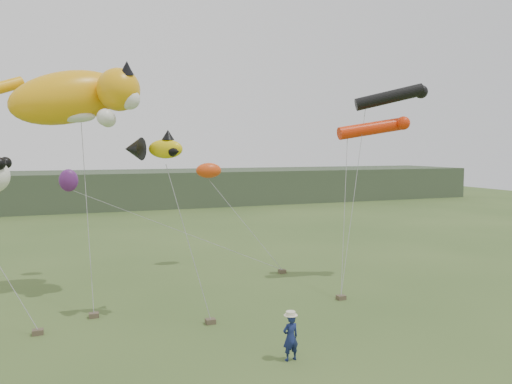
# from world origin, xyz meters

# --- Properties ---
(ground) EXTENTS (120.00, 120.00, 0.00)m
(ground) POSITION_xyz_m (0.00, 0.00, 0.00)
(ground) COLOR #385123
(ground) RESTS_ON ground
(headland) EXTENTS (90.00, 13.00, 4.00)m
(headland) POSITION_xyz_m (-3.11, 44.69, 1.92)
(headland) COLOR #2D3D28
(headland) RESTS_ON ground
(festival_attendant) EXTENTS (0.57, 0.41, 1.48)m
(festival_attendant) POSITION_xyz_m (0.41, -1.10, 0.74)
(festival_attendant) COLOR navy
(festival_attendant) RESTS_ON ground
(sandbag_anchors) EXTENTS (12.65, 6.41, 0.19)m
(sandbag_anchors) POSITION_xyz_m (-0.73, 5.05, 0.10)
(sandbag_anchors) COLOR brown
(sandbag_anchors) RESTS_ON ground
(cat_kite) EXTENTS (6.69, 3.72, 3.34)m
(cat_kite) POSITION_xyz_m (-5.39, 8.70, 8.92)
(cat_kite) COLOR #ECA20E
(cat_kite) RESTS_ON ground
(fish_kite) EXTENTS (2.44, 1.61, 1.18)m
(fish_kite) POSITION_xyz_m (-2.85, 4.38, 6.64)
(fish_kite) COLOR yellow
(fish_kite) RESTS_ON ground
(tube_kites) EXTENTS (4.53, 1.88, 2.82)m
(tube_kites) POSITION_xyz_m (8.94, 6.26, 8.45)
(tube_kites) COLOR black
(tube_kites) RESTS_ON ground
(misc_kites) EXTENTS (8.55, 0.93, 1.41)m
(misc_kites) POSITION_xyz_m (-1.54, 12.20, 5.26)
(misc_kites) COLOR #DE4310
(misc_kites) RESTS_ON ground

